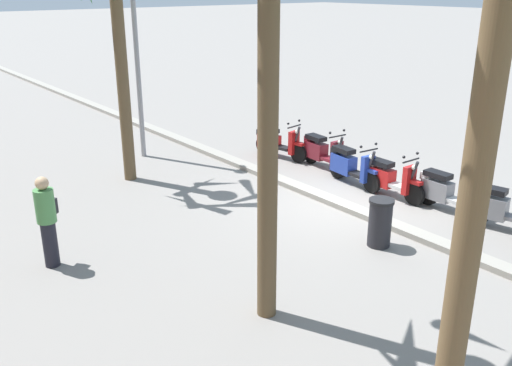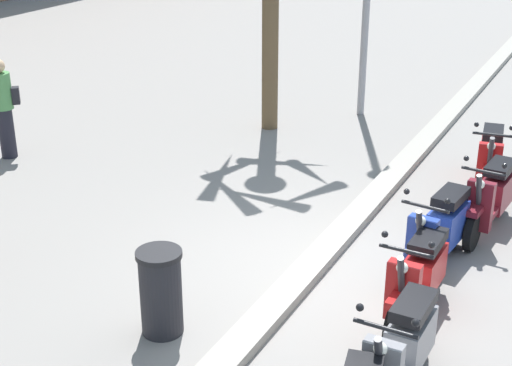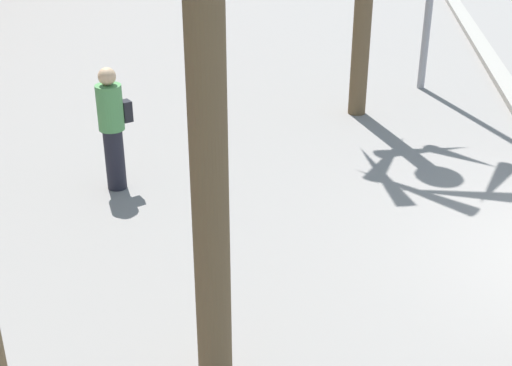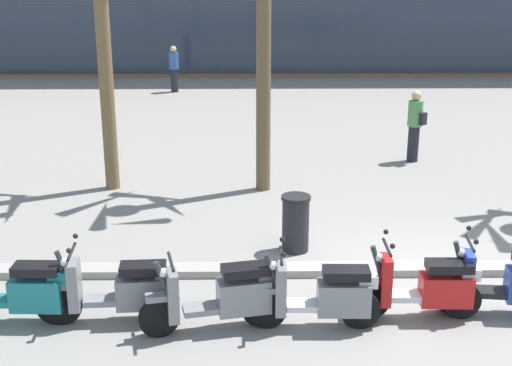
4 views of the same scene
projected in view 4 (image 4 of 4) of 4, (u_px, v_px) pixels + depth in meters
The scene contains 11 objects.
ground_plane at pixel (427, 277), 10.56m from camera, with size 200.00×200.00×0.00m, color gray.
curb_strip at pixel (425, 269), 10.69m from camera, with size 60.00×0.36×0.12m, color gray.
scooter_teal_mid_rear at pixel (15, 292), 9.11m from camera, with size 1.86×0.56×1.17m.
scooter_grey_lead_nearest at pixel (121, 291), 9.15m from camera, with size 1.80×0.56×1.17m.
scooter_grey_far_back at pixel (222, 297), 8.96m from camera, with size 1.82×0.70×1.04m.
scooter_grey_last_in_row at pixel (324, 296), 8.99m from camera, with size 1.74×0.56×1.17m.
scooter_red_tail_end at pixel (426, 287), 9.25m from camera, with size 1.74×0.56×1.17m.
scooter_blue_mid_centre at pixel (512, 283), 9.32m from camera, with size 1.79×0.57×1.17m.
pedestrian_by_palm_tree at pixel (174, 68), 24.64m from camera, with size 0.34×0.34×1.62m.
pedestrian_window_shopping at pixel (415, 124), 16.23m from camera, with size 0.41×0.43×1.69m.
litter_bin at pixel (296, 223), 11.37m from camera, with size 0.48×0.48×0.95m.
Camera 4 is at (-2.73, -9.56, 4.63)m, focal length 48.94 mm.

